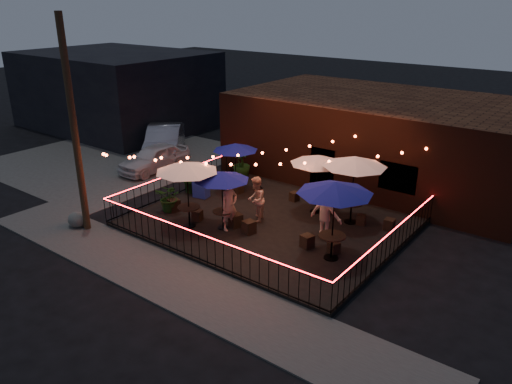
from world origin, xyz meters
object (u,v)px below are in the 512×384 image
cafe_table_5 (355,162)px  boulder (77,220)px  cafe_table_0 (187,168)px  cafe_table_1 (235,148)px  utility_pole (74,129)px  cafe_table_4 (335,189)px  cafe_table_3 (318,160)px  cooler (201,187)px  cafe_table_2 (222,177)px

cafe_table_5 → boulder: size_ratio=3.58×
cafe_table_0 → cafe_table_5: (4.79, 4.08, 0.10)m
cafe_table_5 → cafe_table_1: bearing=-179.6°
utility_pole → cafe_table_4: bearing=21.4°
utility_pole → boulder: utility_pole is taller
cafe_table_3 → cafe_table_4: 3.93m
cafe_table_3 → cafe_table_5: size_ratio=0.95×
cafe_table_1 → cafe_table_4: bearing=-24.2°
cooler → boulder: cooler is taller
cafe_table_0 → cafe_table_3: cafe_table_0 is taller
cafe_table_5 → cafe_table_3: bearing=178.2°
utility_pole → cafe_table_1: utility_pole is taller
cafe_table_2 → cafe_table_0: bearing=-150.6°
cafe_table_0 → cafe_table_3: bearing=52.5°
utility_pole → cafe_table_1: 7.02m
cafe_table_0 → cafe_table_3: (3.16, 4.13, -0.15)m
cafe_table_1 → boulder: 7.31m
utility_pole → cafe_table_3: utility_pole is taller
cafe_table_1 → cafe_table_3: cafe_table_3 is taller
cafe_table_4 → cafe_table_1: bearing=155.8°
utility_pole → cafe_table_5: bearing=39.0°
utility_pole → cafe_table_2: 5.58m
cafe_table_3 → cafe_table_5: (1.62, -0.05, 0.24)m
cooler → cafe_table_3: bearing=7.5°
cafe_table_2 → cooler: 3.78m
cafe_table_2 → cafe_table_4: bearing=5.4°
cooler → cafe_table_0: bearing=-66.5°
cafe_table_0 → cafe_table_1: size_ratio=1.36×
utility_pole → cafe_table_3: 9.24m
cafe_table_0 → cooler: cafe_table_0 is taller
cafe_table_3 → cooler: (-4.88, -1.62, -1.77)m
cafe_table_0 → cooler: bearing=124.4°
cafe_table_5 → boulder: cafe_table_5 is taller
utility_pole → cafe_table_1: bearing=71.0°
cafe_table_1 → cafe_table_5: (5.78, 0.04, 0.44)m
utility_pole → boulder: size_ratio=9.57×
utility_pole → cafe_table_0: 4.25m
cafe_table_0 → cafe_table_1: cafe_table_0 is taller
cafe_table_0 → cafe_table_1: (-0.99, 4.03, -0.34)m
cafe_table_3 → boulder: cafe_table_3 is taller
cafe_table_2 → boulder: (-4.79, -3.16, -1.92)m
cafe_table_4 → utility_pole: bearing=-158.6°
boulder → cafe_table_3: bearing=44.3°
cafe_table_4 → cooler: size_ratio=3.10×
cafe_table_1 → cafe_table_5: cafe_table_5 is taller
utility_pole → cooler: 6.12m
cafe_table_5 → cafe_table_0: bearing=-139.6°
cafe_table_4 → cooler: cafe_table_4 is taller
cooler → cafe_table_5: bearing=2.7°
cafe_table_2 → cooler: size_ratio=2.64×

